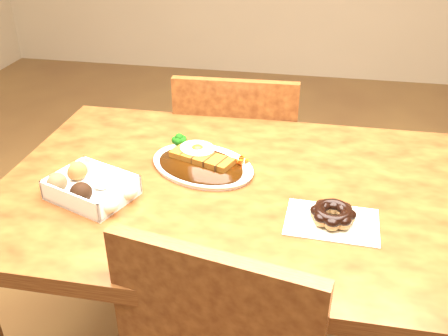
% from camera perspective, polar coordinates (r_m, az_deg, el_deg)
% --- Properties ---
extents(table, '(1.20, 0.80, 0.75)m').
position_cam_1_polar(table, '(1.29, 1.96, -5.69)').
color(table, '#451C0D').
rests_on(table, ground).
extents(chair_far, '(0.44, 0.44, 0.87)m').
position_cam_1_polar(chair_far, '(1.84, 1.64, -0.22)').
color(chair_far, '#451C0D').
rests_on(chair_far, ground).
extents(katsu_curry_plate, '(0.34, 0.30, 0.06)m').
position_cam_1_polar(katsu_curry_plate, '(1.30, -2.57, 0.70)').
color(katsu_curry_plate, white).
rests_on(katsu_curry_plate, table).
extents(donut_box, '(0.23, 0.20, 0.05)m').
position_cam_1_polar(donut_box, '(1.22, -14.91, -2.10)').
color(donut_box, white).
rests_on(donut_box, table).
extents(pon_de_ring, '(0.21, 0.15, 0.04)m').
position_cam_1_polar(pon_de_ring, '(1.12, 12.33, -5.25)').
color(pon_de_ring, silver).
rests_on(pon_de_ring, table).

